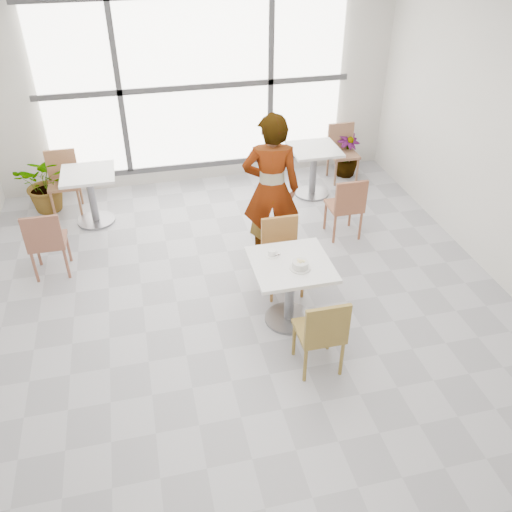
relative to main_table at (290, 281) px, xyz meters
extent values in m
plane|color=#9E9EA5|center=(-0.40, 0.14, -0.52)|extent=(7.00, 7.00, 0.00)
plane|color=white|center=(-0.40, 0.14, 2.48)|extent=(7.00, 7.00, 0.00)
plane|color=silver|center=(-0.40, 3.64, 0.98)|extent=(6.00, 0.00, 6.00)
cube|color=white|center=(-0.40, 3.58, 0.98)|extent=(4.40, 0.04, 2.40)
cube|color=#3F3F42|center=(-0.40, 3.55, 0.98)|extent=(4.60, 0.05, 0.08)
cube|color=#3F3F42|center=(-1.50, 3.55, 0.98)|extent=(0.08, 0.05, 2.40)
cube|color=#3F3F42|center=(0.70, 3.55, 0.98)|extent=(0.08, 0.05, 2.40)
cube|color=#3F3F42|center=(-0.40, 3.55, -0.24)|extent=(4.60, 0.05, 0.08)
cube|color=white|center=(0.00, 0.00, 0.21)|extent=(0.80, 0.80, 0.04)
cylinder|color=slate|center=(0.00, 0.00, -0.17)|extent=(0.10, 0.10, 0.71)
cylinder|color=slate|center=(0.00, 0.00, -0.51)|extent=(0.52, 0.52, 0.03)
cube|color=olive|center=(0.08, -0.70, -0.09)|extent=(0.42, 0.42, 0.04)
cube|color=olive|center=(0.08, -0.89, 0.14)|extent=(0.42, 0.04, 0.42)
cylinder|color=olive|center=(0.26, -0.52, -0.32)|extent=(0.04, 0.04, 0.41)
cylinder|color=olive|center=(0.26, -0.88, -0.32)|extent=(0.04, 0.04, 0.41)
cylinder|color=olive|center=(-0.10, -0.52, -0.32)|extent=(0.04, 0.04, 0.41)
cylinder|color=olive|center=(-0.10, -0.88, -0.32)|extent=(0.04, 0.04, 0.41)
cube|color=#9E6A34|center=(0.08, 0.52, -0.09)|extent=(0.42, 0.42, 0.04)
cube|color=#9E6A34|center=(0.08, 0.71, 0.14)|extent=(0.42, 0.04, 0.42)
cylinder|color=#9E6A34|center=(-0.10, 0.34, -0.32)|extent=(0.04, 0.04, 0.41)
cylinder|color=#9E6A34|center=(-0.10, 0.70, -0.32)|extent=(0.04, 0.04, 0.41)
cylinder|color=#9E6A34|center=(0.26, 0.34, -0.32)|extent=(0.04, 0.04, 0.41)
cylinder|color=#9E6A34|center=(0.26, 0.70, -0.32)|extent=(0.04, 0.04, 0.41)
cylinder|color=silver|center=(0.06, -0.11, 0.23)|extent=(0.21, 0.21, 0.01)
cylinder|color=silver|center=(0.06, -0.11, 0.27)|extent=(0.16, 0.16, 0.07)
torus|color=silver|center=(0.06, -0.11, 0.31)|extent=(0.16, 0.16, 0.01)
cylinder|color=tan|center=(0.06, -0.11, 0.27)|extent=(0.14, 0.14, 0.05)
cylinder|color=#F7E69F|center=(0.09, -0.12, 0.31)|extent=(0.03, 0.03, 0.02)
cylinder|color=#F8E4A0|center=(0.07, -0.10, 0.31)|extent=(0.03, 0.03, 0.02)
cylinder|color=beige|center=(0.05, -0.07, 0.31)|extent=(0.03, 0.03, 0.02)
cylinder|color=beige|center=(0.02, -0.12, 0.30)|extent=(0.03, 0.03, 0.01)
cylinder|color=beige|center=(0.05, -0.13, 0.31)|extent=(0.03, 0.03, 0.02)
cylinder|color=#F4E99D|center=(0.04, -0.14, 0.30)|extent=(0.03, 0.03, 0.01)
cylinder|color=beige|center=(0.05, -0.09, 0.31)|extent=(0.03, 0.03, 0.01)
cylinder|color=beige|center=(0.05, -0.10, 0.30)|extent=(0.03, 0.03, 0.02)
cylinder|color=beige|center=(0.06, -0.11, 0.31)|extent=(0.03, 0.03, 0.01)
cylinder|color=beige|center=(0.09, -0.12, 0.31)|extent=(0.03, 0.03, 0.02)
cylinder|color=beige|center=(0.03, -0.12, 0.30)|extent=(0.03, 0.03, 0.01)
cylinder|color=beige|center=(0.02, -0.11, 0.30)|extent=(0.03, 0.03, 0.02)
cylinder|color=white|center=(-0.16, 0.17, 0.23)|extent=(0.13, 0.13, 0.01)
cylinder|color=white|center=(-0.16, 0.17, 0.27)|extent=(0.08, 0.08, 0.06)
torus|color=white|center=(-0.12, 0.17, 0.27)|extent=(0.05, 0.01, 0.05)
cylinder|color=black|center=(-0.16, 0.17, 0.29)|extent=(0.07, 0.07, 0.00)
cube|color=silver|center=(-0.11, 0.15, 0.24)|extent=(0.09, 0.05, 0.00)
sphere|color=silver|center=(-0.07, 0.16, 0.24)|extent=(0.02, 0.02, 0.02)
imported|color=black|center=(0.11, 1.25, 0.41)|extent=(0.76, 0.58, 1.87)
cube|color=white|center=(-2.05, 2.63, 0.21)|extent=(0.70, 0.70, 0.04)
cylinder|color=slate|center=(-2.05, 2.63, -0.17)|extent=(0.10, 0.10, 0.71)
cylinder|color=slate|center=(-2.05, 2.63, -0.51)|extent=(0.52, 0.52, 0.03)
cube|color=silver|center=(1.16, 2.72, 0.21)|extent=(0.70, 0.70, 0.04)
cylinder|color=slate|center=(1.16, 2.72, -0.17)|extent=(0.10, 0.10, 0.71)
cylinder|color=slate|center=(1.16, 2.72, -0.51)|extent=(0.52, 0.52, 0.03)
cube|color=brown|center=(-2.53, 1.52, -0.09)|extent=(0.42, 0.42, 0.04)
cube|color=brown|center=(-2.53, 1.33, 0.14)|extent=(0.42, 0.04, 0.42)
cylinder|color=brown|center=(-2.35, 1.70, -0.32)|extent=(0.04, 0.04, 0.41)
cylinder|color=brown|center=(-2.35, 1.34, -0.32)|extent=(0.04, 0.04, 0.41)
cylinder|color=brown|center=(-2.71, 1.70, -0.32)|extent=(0.04, 0.04, 0.41)
cylinder|color=brown|center=(-2.71, 1.34, -0.32)|extent=(0.04, 0.04, 0.41)
cube|color=#A26B48|center=(-2.43, 3.03, -0.09)|extent=(0.42, 0.42, 0.04)
cube|color=#A26B48|center=(-2.43, 3.22, 0.14)|extent=(0.42, 0.04, 0.42)
cylinder|color=#A26B48|center=(-2.61, 2.85, -0.32)|extent=(0.04, 0.04, 0.41)
cylinder|color=#A26B48|center=(-2.61, 3.21, -0.32)|extent=(0.04, 0.04, 0.41)
cylinder|color=#A26B48|center=(-2.25, 2.85, -0.32)|extent=(0.04, 0.04, 0.41)
cylinder|color=#A26B48|center=(-2.25, 3.21, -0.32)|extent=(0.04, 0.04, 0.41)
cube|color=brown|center=(1.18, 1.52, -0.09)|extent=(0.42, 0.42, 0.04)
cube|color=brown|center=(1.18, 1.33, 0.14)|extent=(0.42, 0.04, 0.42)
cylinder|color=brown|center=(1.36, 1.70, -0.32)|extent=(0.04, 0.04, 0.41)
cylinder|color=brown|center=(1.36, 1.34, -0.32)|extent=(0.04, 0.04, 0.41)
cylinder|color=brown|center=(1.00, 1.70, -0.32)|extent=(0.04, 0.04, 0.41)
cylinder|color=brown|center=(1.00, 1.34, -0.32)|extent=(0.04, 0.04, 0.41)
cube|color=#8A5E45|center=(1.78, 3.09, -0.09)|extent=(0.42, 0.42, 0.04)
cube|color=#8A5E45|center=(1.78, 3.28, 0.14)|extent=(0.42, 0.04, 0.42)
cylinder|color=#8A5E45|center=(1.60, 2.91, -0.32)|extent=(0.04, 0.04, 0.41)
cylinder|color=#8A5E45|center=(1.60, 3.27, -0.32)|extent=(0.04, 0.04, 0.41)
cylinder|color=#8A5E45|center=(1.96, 2.91, -0.32)|extent=(0.04, 0.04, 0.41)
cylinder|color=#8A5E45|center=(1.96, 3.27, -0.32)|extent=(0.04, 0.04, 0.41)
imported|color=#46763B|center=(-2.67, 3.14, -0.10)|extent=(0.92, 0.85, 0.85)
imported|color=#4A8247|center=(1.89, 3.23, -0.17)|extent=(0.50, 0.50, 0.70)
camera|label=1|loc=(-1.37, -4.25, 3.35)|focal=37.81mm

